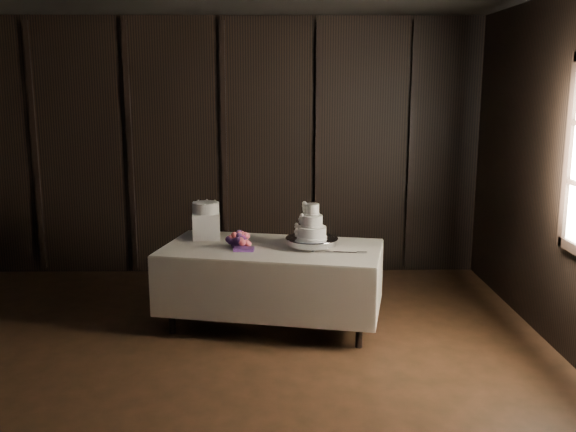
{
  "coord_description": "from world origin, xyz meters",
  "views": [
    {
      "loc": [
        0.62,
        -4.05,
        2.22
      ],
      "look_at": [
        0.72,
        1.69,
        1.05
      ],
      "focal_mm": 40.0,
      "sensor_mm": 36.0,
      "label": 1
    }
  ],
  "objects_px": {
    "bouquet": "(239,241)",
    "box_pedestal": "(206,226)",
    "display_table": "(272,283)",
    "cake_stand": "(312,243)",
    "wedding_cake": "(309,225)",
    "small_cake": "(206,208)"
  },
  "relations": [
    {
      "from": "cake_stand",
      "to": "small_cake",
      "type": "relative_size",
      "value": 1.88
    },
    {
      "from": "display_table",
      "to": "bouquet",
      "type": "height_order",
      "value": "bouquet"
    },
    {
      "from": "cake_stand",
      "to": "box_pedestal",
      "type": "distance_m",
      "value": 1.08
    },
    {
      "from": "wedding_cake",
      "to": "box_pedestal",
      "type": "distance_m",
      "value": 1.06
    },
    {
      "from": "wedding_cake",
      "to": "bouquet",
      "type": "distance_m",
      "value": 0.66
    },
    {
      "from": "box_pedestal",
      "to": "small_cake",
      "type": "height_order",
      "value": "small_cake"
    },
    {
      "from": "display_table",
      "to": "bouquet",
      "type": "distance_m",
      "value": 0.51
    },
    {
      "from": "cake_stand",
      "to": "bouquet",
      "type": "bearing_deg",
      "value": 179.51
    },
    {
      "from": "bouquet",
      "to": "cake_stand",
      "type": "bearing_deg",
      "value": -0.49
    },
    {
      "from": "bouquet",
      "to": "small_cake",
      "type": "xyz_separation_m",
      "value": [
        -0.34,
        0.38,
        0.24
      ]
    },
    {
      "from": "bouquet",
      "to": "box_pedestal",
      "type": "xyz_separation_m",
      "value": [
        -0.34,
        0.38,
        0.06
      ]
    },
    {
      "from": "wedding_cake",
      "to": "small_cake",
      "type": "height_order",
      "value": "wedding_cake"
    },
    {
      "from": "display_table",
      "to": "wedding_cake",
      "type": "bearing_deg",
      "value": 5.6
    },
    {
      "from": "box_pedestal",
      "to": "small_cake",
      "type": "xyz_separation_m",
      "value": [
        0.0,
        0.0,
        0.18
      ]
    },
    {
      "from": "display_table",
      "to": "wedding_cake",
      "type": "distance_m",
      "value": 0.66
    },
    {
      "from": "display_table",
      "to": "box_pedestal",
      "type": "relative_size",
      "value": 8.32
    },
    {
      "from": "cake_stand",
      "to": "bouquet",
      "type": "relative_size",
      "value": 1.23
    },
    {
      "from": "wedding_cake",
      "to": "display_table",
      "type": "bearing_deg",
      "value": 167.62
    },
    {
      "from": "display_table",
      "to": "wedding_cake",
      "type": "xyz_separation_m",
      "value": [
        0.34,
        -0.04,
        0.56
      ]
    },
    {
      "from": "wedding_cake",
      "to": "small_cake",
      "type": "bearing_deg",
      "value": 152.01
    },
    {
      "from": "display_table",
      "to": "cake_stand",
      "type": "distance_m",
      "value": 0.54
    },
    {
      "from": "display_table",
      "to": "box_pedestal",
      "type": "bearing_deg",
      "value": 162.68
    }
  ]
}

